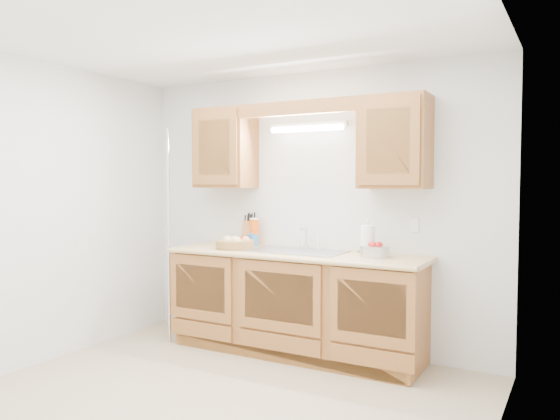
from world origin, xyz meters
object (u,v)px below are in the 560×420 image
Objects in this scene: fruit_basket at (235,243)px; apple_bowl at (375,250)px; knife_block at (249,233)px; paper_towel at (368,241)px.

fruit_basket is 1.31m from apple_bowl.
knife_block is at bearing 171.70° from apple_bowl.
fruit_basket is at bearing -174.28° from paper_towel.
apple_bowl is (1.31, 0.06, 0.01)m from fruit_basket.
apple_bowl is at bearing 2.52° from fruit_basket.
fruit_basket is 0.26m from knife_block.
knife_block is 1.24m from paper_towel.
fruit_basket is 1.24m from paper_towel.
paper_towel is 1.08× the size of apple_bowl.
knife_block is 1.34m from apple_bowl.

